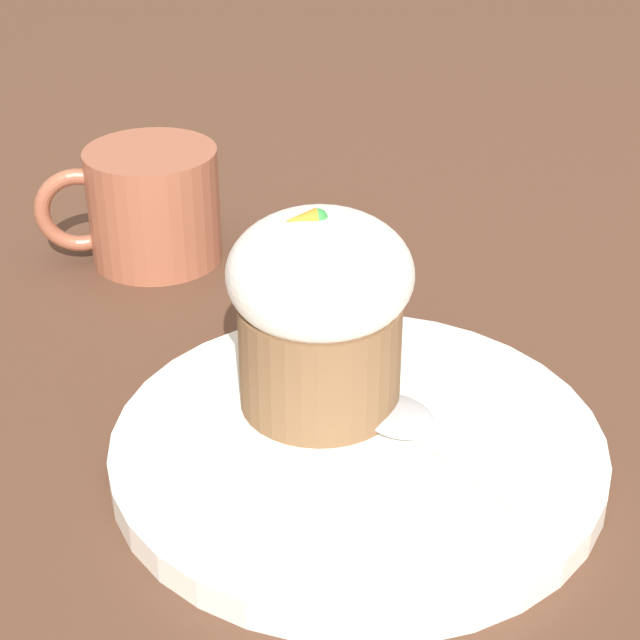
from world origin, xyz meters
TOP-DOWN VIEW (x-y plane):
  - ground_plane at (0.00, 0.00)m, footprint 4.00×4.00m
  - dessert_plate at (0.00, 0.00)m, footprint 0.25×0.25m
  - carrot_cake at (0.01, -0.03)m, footprint 0.09×0.09m
  - spoon at (-0.03, 0.00)m, footprint 0.07×0.11m
  - coffee_cup at (0.09, -0.25)m, footprint 0.12×0.09m

SIDE VIEW (x-z plane):
  - ground_plane at x=0.00m, z-range 0.00..0.00m
  - dessert_plate at x=0.00m, z-range 0.00..0.02m
  - spoon at x=-0.03m, z-range 0.01..0.02m
  - coffee_cup at x=0.09m, z-range 0.00..0.08m
  - carrot_cake at x=0.01m, z-range 0.02..0.13m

